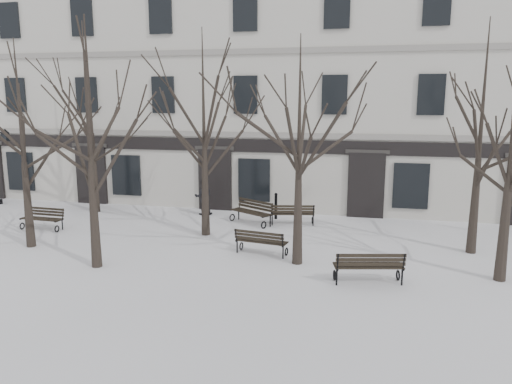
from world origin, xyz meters
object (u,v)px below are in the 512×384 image
(bench_3, at_px, (252,211))
(bench_4, at_px, (293,213))
(bench_0, at_px, (43,218))
(bench_2, at_px, (369,266))
(tree_0, at_px, (20,120))
(tree_2, at_px, (299,124))
(bench_1, at_px, (261,241))
(tree_1, at_px, (88,118))

(bench_3, relative_size, bench_4, 1.08)
(bench_3, bearing_deg, bench_0, -130.04)
(bench_2, height_order, bench_4, bench_2)
(tree_0, relative_size, bench_0, 4.10)
(tree_0, height_order, tree_2, tree_0)
(tree_0, height_order, bench_3, tree_0)
(tree_2, bearing_deg, bench_1, 155.62)
(tree_2, relative_size, bench_3, 3.53)
(bench_2, xyz_separation_m, bench_4, (-3.17, 6.19, -0.05))
(tree_1, distance_m, bench_0, 7.17)
(tree_2, distance_m, bench_2, 4.73)
(bench_0, bearing_deg, bench_2, -11.34)
(tree_2, height_order, bench_4, tree_2)
(tree_2, bearing_deg, bench_0, 170.01)
(tree_1, relative_size, bench_0, 4.23)
(tree_2, bearing_deg, bench_4, 100.61)
(bench_3, distance_m, bench_4, 1.73)
(tree_1, bearing_deg, bench_1, 25.91)
(bench_2, distance_m, bench_4, 6.96)
(bench_0, xyz_separation_m, bench_1, (9.37, -1.28, 0.01))
(tree_2, height_order, bench_2, tree_2)
(bench_0, distance_m, bench_3, 8.55)
(tree_0, distance_m, tree_2, 9.64)
(tree_2, xyz_separation_m, bench_1, (-1.34, 0.61, -4.00))
(bench_1, distance_m, bench_4, 4.29)
(tree_1, relative_size, tree_2, 1.04)
(tree_0, bearing_deg, bench_3, 35.48)
(tree_2, distance_m, bench_1, 4.26)
(bench_0, bearing_deg, tree_2, -7.45)
(bench_2, relative_size, bench_4, 1.09)
(tree_0, xyz_separation_m, tree_1, (3.47, -1.44, 0.15))
(bench_1, height_order, bench_3, bench_3)
(bench_2, relative_size, bench_3, 1.02)
(bench_0, bearing_deg, bench_3, 21.69)
(tree_0, relative_size, bench_2, 3.51)
(bench_0, distance_m, bench_4, 10.24)
(tree_1, height_order, bench_0, tree_1)
(bench_3, bearing_deg, bench_2, -20.07)
(bench_3, xyz_separation_m, bench_4, (1.72, 0.18, -0.05))
(tree_1, height_order, bench_1, tree_1)
(bench_1, bearing_deg, tree_1, 35.33)
(bench_0, xyz_separation_m, bench_2, (12.97, -3.21, 0.06))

